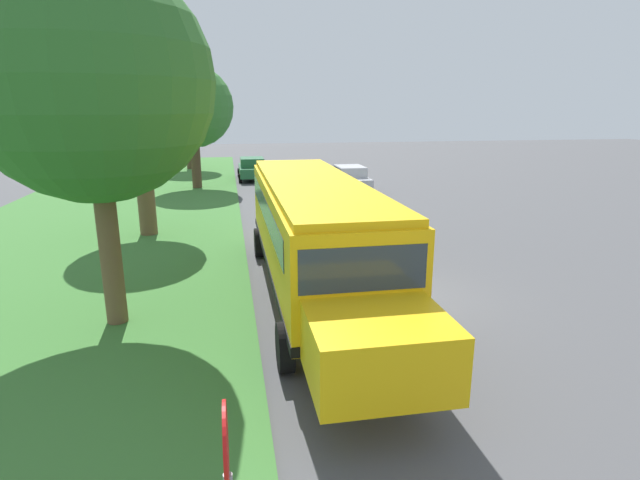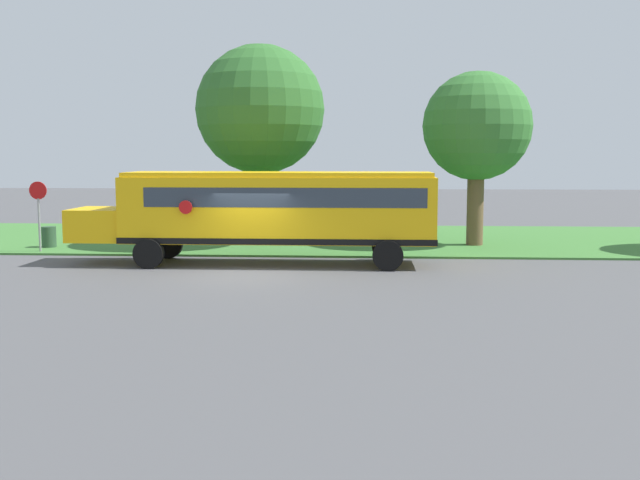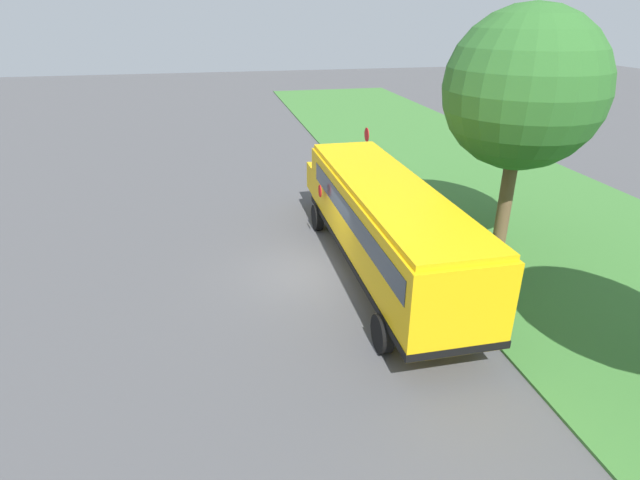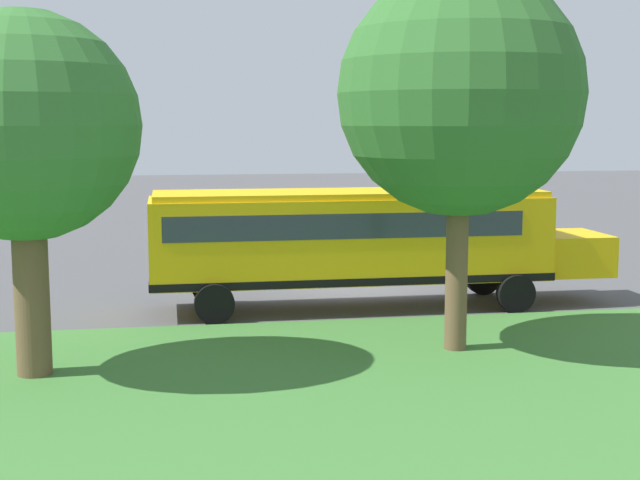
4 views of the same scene
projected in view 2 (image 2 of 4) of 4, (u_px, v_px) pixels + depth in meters
ground_plane at (247, 275)px, 23.47m from camera, size 120.00×120.00×0.00m
grass_verge at (283, 238)px, 33.38m from camera, size 12.00×80.00×0.08m
school_bus at (271, 208)px, 25.50m from camera, size 2.84×12.42×3.16m
oak_tree_beside_bus at (262, 109)px, 30.06m from camera, size 5.17×5.17×8.15m
oak_tree_roadside_mid at (475, 126)px, 30.19m from camera, size 4.38×4.38×7.09m
stop_sign at (39, 208)px, 28.38m from camera, size 0.08×0.68×2.74m
trash_bin at (49, 238)px, 29.80m from camera, size 0.56×0.56×0.90m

